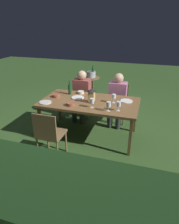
% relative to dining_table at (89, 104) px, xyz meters
% --- Properties ---
extents(ground_plane, '(16.00, 16.00, 0.00)m').
position_rel_dining_table_xyz_m(ground_plane, '(0.00, 0.00, -0.71)').
color(ground_plane, '#385B28').
extents(dining_table, '(1.85, 1.00, 0.76)m').
position_rel_dining_table_xyz_m(dining_table, '(0.00, 0.00, 0.00)').
color(dining_table, brown).
rests_on(dining_table, ground).
extents(chair_side_left_b, '(0.42, 0.40, 0.87)m').
position_rel_dining_table_xyz_m(chair_side_left_b, '(0.42, -0.89, -0.22)').
color(chair_side_left_b, brown).
rests_on(chair_side_left_b, ground).
extents(person_in_rust, '(0.38, 0.47, 1.15)m').
position_rel_dining_table_xyz_m(person_in_rust, '(0.42, -0.70, -0.07)').
color(person_in_rust, '#9E4C47').
rests_on(person_in_rust, ground).
extents(chair_side_right_b, '(0.42, 0.40, 0.87)m').
position_rel_dining_table_xyz_m(chair_side_right_b, '(0.42, 0.89, -0.22)').
color(chair_side_right_b, brown).
rests_on(chair_side_right_b, ground).
extents(chair_side_left_a, '(0.42, 0.40, 0.87)m').
position_rel_dining_table_xyz_m(chair_side_left_a, '(-0.42, -0.89, -0.22)').
color(chair_side_left_a, brown).
rests_on(chair_side_left_a, ground).
extents(person_in_pink, '(0.38, 0.47, 1.15)m').
position_rel_dining_table_xyz_m(person_in_pink, '(-0.42, -0.70, -0.07)').
color(person_in_pink, '#C675A3').
rests_on(person_in_pink, ground).
extents(lantern_centerpiece, '(0.15, 0.15, 0.27)m').
position_rel_dining_table_xyz_m(lantern_centerpiece, '(-0.05, 0.04, 0.20)').
color(lantern_centerpiece, black).
rests_on(lantern_centerpiece, dining_table).
extents(green_bottle_on_table, '(0.07, 0.07, 0.29)m').
position_rel_dining_table_xyz_m(green_bottle_on_table, '(0.51, -0.26, 0.16)').
color(green_bottle_on_table, '#144723').
rests_on(green_bottle_on_table, dining_table).
extents(wine_glass_a, '(0.08, 0.08, 0.17)m').
position_rel_dining_table_xyz_m(wine_glass_a, '(-0.60, 0.27, 0.17)').
color(wine_glass_a, silver).
rests_on(wine_glass_a, dining_table).
extents(wine_glass_b, '(0.08, 0.08, 0.17)m').
position_rel_dining_table_xyz_m(wine_glass_b, '(-0.45, -0.06, 0.17)').
color(wine_glass_b, silver).
rests_on(wine_glass_b, dining_table).
extents(wine_glass_c, '(0.08, 0.08, 0.17)m').
position_rel_dining_table_xyz_m(wine_glass_c, '(-0.44, 0.34, 0.17)').
color(wine_glass_c, silver).
rests_on(wine_glass_c, dining_table).
extents(wine_glass_d, '(0.08, 0.08, 0.17)m').
position_rel_dining_table_xyz_m(wine_glass_d, '(-0.13, 0.27, 0.17)').
color(wine_glass_d, silver).
rests_on(wine_glass_d, dining_table).
extents(plate_a, '(0.25, 0.25, 0.01)m').
position_rel_dining_table_xyz_m(plate_a, '(0.28, -0.10, 0.06)').
color(plate_a, white).
rests_on(plate_a, dining_table).
extents(plate_b, '(0.23, 0.23, 0.01)m').
position_rel_dining_table_xyz_m(plate_b, '(-0.67, -0.20, 0.06)').
color(plate_b, white).
rests_on(plate_b, dining_table).
extents(plate_c, '(0.23, 0.23, 0.01)m').
position_rel_dining_table_xyz_m(plate_c, '(0.77, 0.31, 0.06)').
color(plate_c, silver).
rests_on(plate_c, dining_table).
extents(bowl_olives, '(0.15, 0.15, 0.05)m').
position_rel_dining_table_xyz_m(bowl_olives, '(0.27, 0.30, 0.08)').
color(bowl_olives, '#9E5138').
rests_on(bowl_olives, dining_table).
extents(bowl_bread, '(0.14, 0.14, 0.05)m').
position_rel_dining_table_xyz_m(bowl_bread, '(0.31, -0.37, 0.08)').
color(bowl_bread, silver).
rests_on(bowl_bread, dining_table).
extents(bowl_salad, '(0.15, 0.15, 0.06)m').
position_rel_dining_table_xyz_m(bowl_salad, '(0.70, -0.02, 0.08)').
color(bowl_salad, '#9E5138').
rests_on(bowl_salad, dining_table).
extents(side_table, '(0.50, 0.50, 0.62)m').
position_rel_dining_table_xyz_m(side_table, '(0.63, -2.22, -0.29)').
color(side_table, brown).
rests_on(side_table, ground).
extents(ice_bucket, '(0.26, 0.26, 0.34)m').
position_rel_dining_table_xyz_m(ice_bucket, '(0.63, -2.22, 0.01)').
color(ice_bucket, '#B2B7BF').
rests_on(ice_bucket, side_table).
extents(hedge_backdrop, '(6.04, 0.84, 0.91)m').
position_rel_dining_table_xyz_m(hedge_backdrop, '(0.00, 2.22, -0.25)').
color(hedge_backdrop, '#193816').
rests_on(hedge_backdrop, ground).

